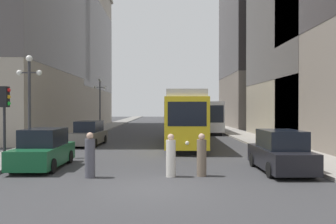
{
  "coord_description": "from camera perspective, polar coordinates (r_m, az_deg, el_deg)",
  "views": [
    {
      "loc": [
        0.24,
        -11.53,
        2.77
      ],
      "look_at": [
        0.55,
        11.48,
        2.51
      ],
      "focal_mm": 36.2,
      "sensor_mm": 36.0,
      "label": 1
    }
  ],
  "objects": [
    {
      "name": "ground_plane",
      "position": [
        11.86,
        -1.96,
        -12.87
      ],
      "size": [
        200.0,
        200.0,
        0.0
      ],
      "primitive_type": "plane",
      "color": "#38383A"
    },
    {
      "name": "sidewalk_left",
      "position": [
        52.27,
        -9.95,
        -2.33
      ],
      "size": [
        2.94,
        120.0,
        0.15
      ],
      "primitive_type": "cube",
      "color": "gray",
      "rests_on": "ground"
    },
    {
      "name": "sidewalk_right",
      "position": [
        52.19,
        7.92,
        -2.33
      ],
      "size": [
        2.94,
        120.0,
        0.15
      ],
      "primitive_type": "cube",
      "color": "gray",
      "rests_on": "ground"
    },
    {
      "name": "streetcar",
      "position": [
        26.36,
        2.68,
        -0.82
      ],
      "size": [
        3.08,
        14.54,
        3.89
      ],
      "rotation": [
        0.0,
        0.0,
        -0.03
      ],
      "color": "black",
      "rests_on": "ground"
    },
    {
      "name": "transit_bus",
      "position": [
        39.07,
        6.47,
        -0.57
      ],
      "size": [
        2.88,
        11.29,
        3.45
      ],
      "rotation": [
        0.0,
        0.0,
        -0.03
      ],
      "color": "black",
      "rests_on": "ground"
    },
    {
      "name": "parked_car_left_near",
      "position": [
        16.83,
        -20.22,
        -5.97
      ],
      "size": [
        1.9,
        4.34,
        1.82
      ],
      "rotation": [
        0.0,
        0.0,
        0.0
      ],
      "color": "black",
      "rests_on": "ground"
    },
    {
      "name": "parked_car_left_mid",
      "position": [
        25.95,
        -13.18,
        -3.63
      ],
      "size": [
        2.09,
        4.78,
        1.82
      ],
      "rotation": [
        0.0,
        0.0,
        -0.06
      ],
      "color": "black",
      "rests_on": "ground"
    },
    {
      "name": "parked_car_right_far",
      "position": [
        15.6,
        18.41,
        -6.49
      ],
      "size": [
        1.91,
        4.27,
        1.82
      ],
      "rotation": [
        0.0,
        0.0,
        3.14
      ],
      "color": "black",
      "rests_on": "ground"
    },
    {
      "name": "pedestrian_crossing_near",
      "position": [
        13.95,
        -13.0,
        -7.32
      ],
      "size": [
        0.4,
        0.4,
        1.81
      ],
      "rotation": [
        0.0,
        0.0,
        5.88
      ],
      "color": "#4C4C56",
      "rests_on": "ground"
    },
    {
      "name": "pedestrian_crossing_far",
      "position": [
        13.96,
        5.68,
        -7.42
      ],
      "size": [
        0.39,
        0.39,
        1.74
      ],
      "rotation": [
        0.0,
        0.0,
        0.84
      ],
      "color": "#6B5B4C",
      "rests_on": "ground"
    },
    {
      "name": "pedestrian_on_sidewalk",
      "position": [
        13.78,
        0.48,
        -7.54
      ],
      "size": [
        0.39,
        0.39,
        1.74
      ],
      "rotation": [
        0.0,
        0.0,
        4.43
      ],
      "color": "beige",
      "rests_on": "ground"
    },
    {
      "name": "traffic_light_near_left",
      "position": [
        17.15,
        -25.8,
        1.12
      ],
      "size": [
        0.47,
        0.36,
        3.62
      ],
      "color": "#232328",
      "rests_on": "sidewalk_left"
    },
    {
      "name": "lamp_post_left_near",
      "position": [
        20.39,
        -22.31,
        3.49
      ],
      "size": [
        1.41,
        0.36,
        5.57
      ],
      "color": "#333338",
      "rests_on": "sidewalk_left"
    },
    {
      "name": "lamp_post_left_far",
      "position": [
        40.57,
        -11.38,
        2.52
      ],
      "size": [
        1.41,
        0.36,
        6.11
      ],
      "color": "#333338",
      "rests_on": "sidewalk_left"
    },
    {
      "name": "building_left_corner",
      "position": [
        55.95,
        -17.57,
        9.9
      ],
      "size": [
        12.85,
        22.8,
        22.94
      ],
      "color": "#A89E8E",
      "rests_on": "ground"
    },
    {
      "name": "building_right_midblock",
      "position": [
        53.2,
        16.06,
        14.67
      ],
      "size": [
        11.71,
        15.4,
        30.42
      ],
      "color": "slate",
      "rests_on": "ground"
    }
  ]
}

